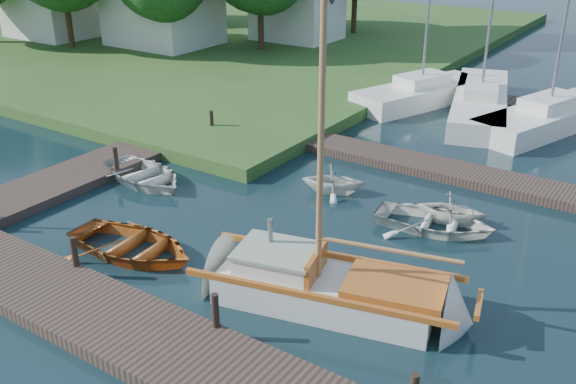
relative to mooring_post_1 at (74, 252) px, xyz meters
The scene contains 21 objects.
ground 5.87m from the mooring_post_1, 59.04° to the left, with size 160.00×160.00×0.00m, color black.
near_dock 3.21m from the mooring_post_1, 18.43° to the right, with size 18.00×2.20×0.30m, color #2E211B.
left_dock 8.62m from the mooring_post_1, 125.54° to the left, with size 2.20×18.00×0.30m, color #2E211B.
far_dock 12.55m from the mooring_post_1, 66.50° to the left, with size 14.00×1.60×0.30m, color #2E211B.
shore 36.80m from the mooring_post_1, 132.80° to the left, with size 50.00×40.00×0.50m, color #2B521F.
mooring_post_1 is the anchor object (origin of this frame).
mooring_post_2 4.50m from the mooring_post_1, ahead, with size 0.16×0.16×0.80m, color black.
mooring_post_4 6.40m from the mooring_post_1, 128.66° to the left, with size 0.16×0.16×0.80m, color black.
mooring_post_5 10.77m from the mooring_post_1, 111.80° to the left, with size 0.16×0.16×0.80m, color black.
sailboat 6.44m from the mooring_post_1, 22.83° to the left, with size 7.41×3.57×9.83m.
dinghy 1.61m from the mooring_post_1, 78.20° to the left, with size 2.70×3.78×0.78m, color #9A4C11.
tender_a 5.99m from the mooring_post_1, 119.51° to the left, with size 2.59×3.63×0.75m, color white.
tender_b 8.45m from the mooring_post_1, 70.91° to the left, with size 1.74×2.02×1.06m, color white.
tender_c 9.80m from the mooring_post_1, 48.84° to the left, with size 2.42×3.39×0.70m, color white.
tender_d 10.47m from the mooring_post_1, 50.21° to the left, with size 1.72×2.00×1.05m, color white.
marina_boat_0 19.09m from the mooring_post_1, 86.84° to the left, with size 4.52×7.41×10.55m.
marina_boat_1 19.59m from the mooring_post_1, 78.85° to the left, with size 4.75×9.68×10.40m.
marina_boat_2 19.79m from the mooring_post_1, 69.67° to the left, with size 4.57×8.11×12.07m.
house_a 27.11m from the mooring_post_1, 128.99° to the left, with size 6.30×5.00×6.29m.
house_b 31.47m from the mooring_post_1, 142.77° to the left, with size 5.77×4.50×5.79m.
house_c 29.22m from the mooring_post_1, 112.17° to the left, with size 5.25×4.00×5.28m.
Camera 1 is at (9.06, -13.54, 8.52)m, focal length 40.00 mm.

